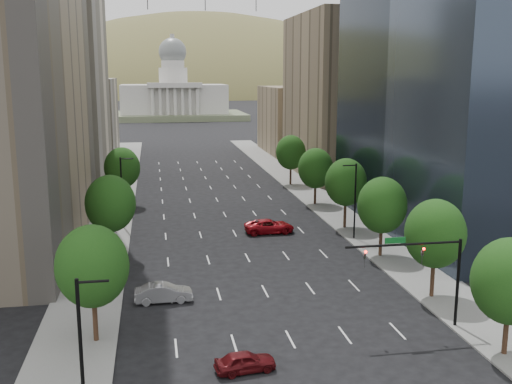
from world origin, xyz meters
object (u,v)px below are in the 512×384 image
car_maroon (245,362)px  car_red_far (269,226)px  traffic_signal (428,264)px  car_silver (164,293)px  capitol (174,99)px

car_maroon → car_red_far: car_red_far is taller
traffic_signal → car_silver: 21.94m
traffic_signal → car_silver: traffic_signal is taller
car_maroon → car_red_far: size_ratio=0.67×
capitol → car_maroon: capitol is taller
capitol → car_red_far: 190.48m
capitol → car_maroon: 224.04m
traffic_signal → car_silver: bearing=155.3°
car_red_far → car_silver: bearing=145.7°
capitol → car_silver: bearing=-92.4°
traffic_signal → car_silver: size_ratio=1.86×
traffic_signal → car_maroon: traffic_signal is taller
traffic_signal → capitol: 219.99m
traffic_signal → capitol: size_ratio=0.15×
car_silver → car_red_far: bearing=-33.8°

